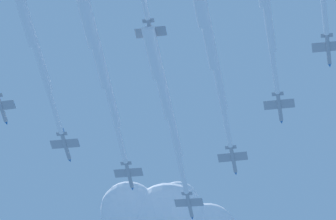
{
  "coord_description": "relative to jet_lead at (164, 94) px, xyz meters",
  "views": [
    {
      "loc": [
        37.43,
        95.75,
        -39.79
      ],
      "look_at": [
        0.0,
        0.0,
        151.56
      ],
      "focal_mm": 84.48,
      "sensor_mm": 36.0,
      "label": 1
    }
  ],
  "objects": [
    {
      "name": "jet_starboard_inner",
      "position": [
        -5.56,
        18.77,
        -1.03
      ],
      "size": [
        36.27,
        52.46,
        3.96
      ],
      "color": "#9EA3AD"
    },
    {
      "name": "jet_port_inner",
      "position": [
        19.15,
        2.43,
        -0.0
      ],
      "size": [
        35.19,
        52.46,
        4.01
      ],
      "color": "#9EA3AD"
    },
    {
      "name": "jet_lead",
      "position": [
        0.0,
        0.0,
        0.0
      ],
      "size": [
        36.59,
        53.81,
        4.12
      ],
      "color": "#9EA3AD"
    },
    {
      "name": "jet_port_mid",
      "position": [
        41.58,
        8.45,
        -1.17
      ],
      "size": [
        38.79,
        56.65,
        4.11
      ],
      "color": "#9EA3AD"
    }
  ]
}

